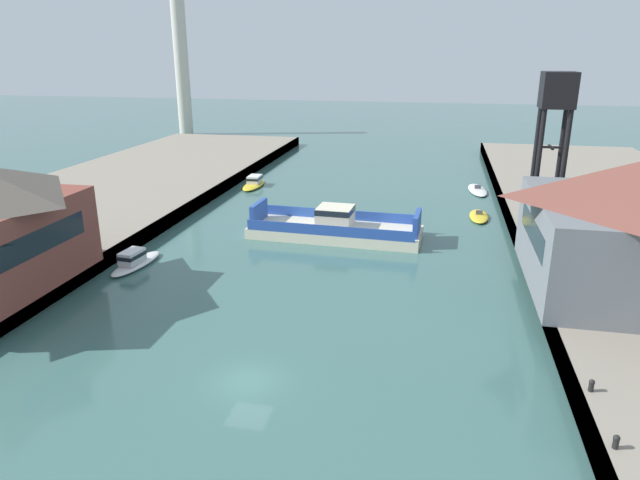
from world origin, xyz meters
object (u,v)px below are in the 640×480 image
(moored_boat_near_right, at_px, (477,190))
(crane_tower, at_px, (555,114))
(chain_ferry, at_px, (335,228))
(moored_boat_mid_right, at_px, (135,261))
(warehouse_shed, at_px, (630,227))
(smokestack_distant_a, at_px, (181,58))
(moored_boat_mid_left, at_px, (479,216))
(moored_boat_near_left, at_px, (254,182))

(moored_boat_near_right, height_order, crane_tower, crane_tower)
(chain_ferry, relative_size, crane_tower, 1.18)
(moored_boat_mid_right, distance_m, warehouse_shed, 42.05)
(moored_boat_mid_right, relative_size, smokestack_distant_a, 0.22)
(warehouse_shed, relative_size, crane_tower, 1.03)
(chain_ferry, bearing_deg, crane_tower, -4.98)
(chain_ferry, distance_m, crane_tower, 24.21)
(chain_ferry, bearing_deg, moored_boat_mid_left, 34.46)
(moored_boat_mid_right, height_order, smokestack_distant_a, smokestack_distant_a)
(moored_boat_mid_left, height_order, smokestack_distant_a, smokestack_distant_a)
(moored_boat_near_left, bearing_deg, smokestack_distant_a, 123.80)
(moored_boat_near_right, relative_size, moored_boat_mid_right, 1.11)
(smokestack_distant_a, bearing_deg, warehouse_shed, -48.46)
(moored_boat_near_left, bearing_deg, moored_boat_near_right, 5.85)
(moored_boat_mid_left, height_order, warehouse_shed, warehouse_shed)
(chain_ferry, bearing_deg, moored_boat_near_left, 126.96)
(moored_boat_mid_right, xyz_separation_m, crane_tower, (37.25, 10.92, 13.04))
(moored_boat_near_right, height_order, warehouse_shed, warehouse_shed)
(warehouse_shed, bearing_deg, moored_boat_mid_right, 179.82)
(chain_ferry, bearing_deg, warehouse_shed, -27.25)
(moored_boat_mid_left, relative_size, crane_tower, 0.40)
(moored_boat_near_left, height_order, moored_boat_mid_left, moored_boat_near_left)
(moored_boat_near_left, relative_size, smokestack_distant_a, 0.24)
(moored_boat_near_left, height_order, moored_boat_mid_right, moored_boat_mid_right)
(moored_boat_mid_left, xyz_separation_m, moored_boat_mid_right, (-32.36, -23.48, 0.40))
(moored_boat_near_right, xyz_separation_m, warehouse_shed, (8.71, -37.63, 6.37))
(moored_boat_near_right, xyz_separation_m, moored_boat_mid_left, (-0.56, -14.01, 0.02))
(chain_ferry, relative_size, warehouse_shed, 1.15)
(moored_boat_mid_left, bearing_deg, chain_ferry, -145.54)
(moored_boat_mid_right, xyz_separation_m, smokestack_distant_a, (-32.51, 83.53, 16.77))
(moored_boat_near_left, distance_m, moored_boat_mid_right, 34.18)
(moored_boat_mid_right, bearing_deg, moored_boat_near_right, 48.72)
(moored_boat_near_right, xyz_separation_m, smokestack_distant_a, (-65.42, 46.03, 17.19))
(moored_boat_mid_left, bearing_deg, moored_boat_mid_right, -144.03)
(chain_ferry, xyz_separation_m, crane_tower, (20.58, -1.79, 12.63))
(moored_boat_near_left, xyz_separation_m, moored_boat_mid_right, (-0.52, -34.18, 0.07))
(moored_boat_near_left, xyz_separation_m, moored_boat_mid_left, (31.83, -10.70, -0.33))
(chain_ferry, height_order, moored_boat_near_right, chain_ferry)
(warehouse_shed, xyz_separation_m, smokestack_distant_a, (-74.13, 83.66, 10.82))
(crane_tower, bearing_deg, chain_ferry, 175.02)
(moored_boat_near_left, distance_m, moored_boat_near_right, 32.56)
(chain_ferry, xyz_separation_m, moored_boat_near_left, (-16.15, 21.46, -0.48))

